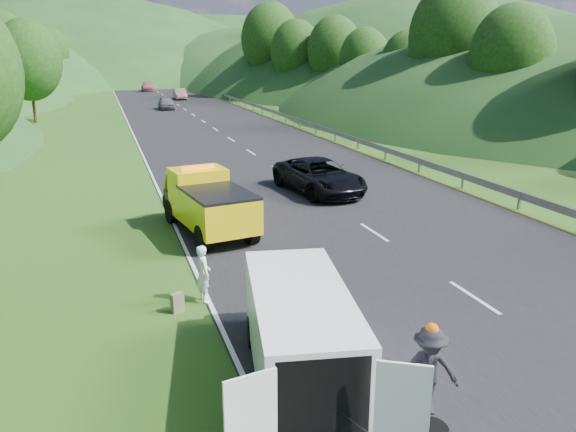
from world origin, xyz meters
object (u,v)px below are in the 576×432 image
object	(u,v)px
woman	(205,301)
child	(291,286)
tow_truck	(208,202)
passing_suv	(319,192)
suitcase	(177,303)
worker	(425,413)
white_van	(299,328)

from	to	relation	value
woman	child	distance (m)	2.53
child	tow_truck	bearing A→B (deg)	116.07
passing_suv	suitcase	bearing A→B (deg)	-134.81
woman	worker	world-z (taller)	worker
woman	passing_suv	bearing A→B (deg)	-40.27
white_van	passing_suv	world-z (taller)	white_van
woman	worker	bearing A→B (deg)	-158.62
white_van	suitcase	distance (m)	4.44
worker	passing_suv	bearing A→B (deg)	88.97
woman	child	size ratio (longest dim) A/B	1.56
child	worker	distance (m)	6.34
tow_truck	suitcase	xyz separation A→B (m)	(-1.99, -6.33, -0.89)
woman	passing_suv	world-z (taller)	same
child	suitcase	distance (m)	3.37
child	passing_suv	size ratio (longest dim) A/B	0.18
woman	tow_truck	bearing A→B (deg)	-16.63
child	white_van	bearing A→B (deg)	-93.56
tow_truck	woman	world-z (taller)	tow_truck
woman	suitcase	distance (m)	0.91
child	suitcase	bearing A→B (deg)	-156.08
worker	suitcase	world-z (taller)	worker
tow_truck	white_van	size ratio (longest dim) A/B	0.94
worker	suitcase	xyz separation A→B (m)	(-3.80, 5.69, 0.26)
white_van	suitcase	xyz separation A→B (m)	(-1.94, 3.89, -0.89)
woman	suitcase	size ratio (longest dim) A/B	3.05
woman	white_van	bearing A→B (deg)	-169.81
tow_truck	child	size ratio (longest dim) A/B	5.66
tow_truck	woman	xyz separation A→B (m)	(-1.22, -5.91, -1.14)
white_van	worker	xyz separation A→B (m)	(1.86, -1.80, -1.15)
suitcase	passing_suv	xyz separation A→B (m)	(8.07, 10.73, -0.26)
tow_truck	worker	xyz separation A→B (m)	(1.81, -12.02, -1.14)
tow_truck	child	bearing A→B (deg)	-86.17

